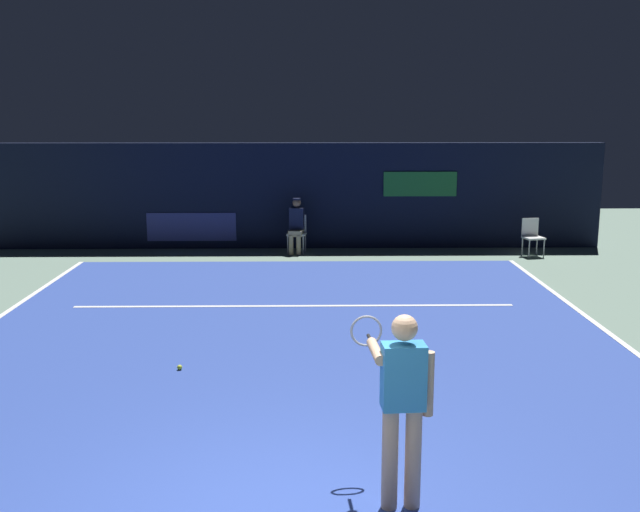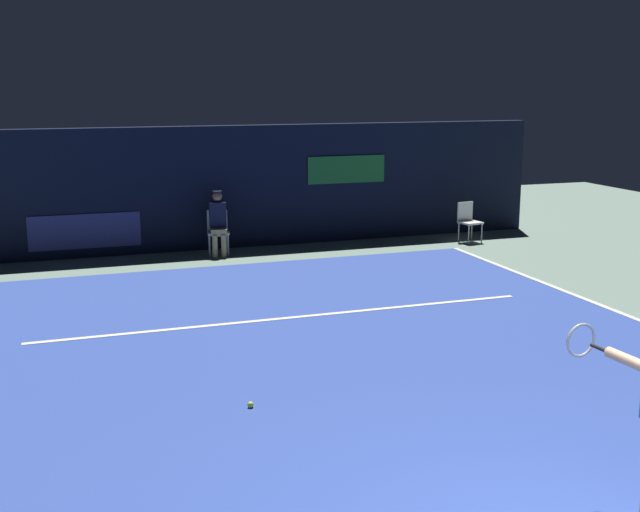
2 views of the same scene
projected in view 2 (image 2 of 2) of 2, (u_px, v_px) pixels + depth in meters
ground_plane at (340, 362)px, 10.42m from camera, size 29.86×29.86×0.00m
court_surface at (340, 362)px, 10.42m from camera, size 9.84×11.86×0.01m
line_service at (291, 318)px, 12.33m from camera, size 7.68×0.10×0.01m
back_wall at (211, 188)px, 17.29m from camera, size 15.04×0.33×2.60m
line_judge_on_chair at (218, 222)px, 16.73m from camera, size 0.49×0.57×1.32m
courtside_chair_near at (468, 219)px, 18.16m from camera, size 0.51×0.49×0.88m
tennis_ball at (251, 405)px, 8.94m from camera, size 0.07×0.07×0.07m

